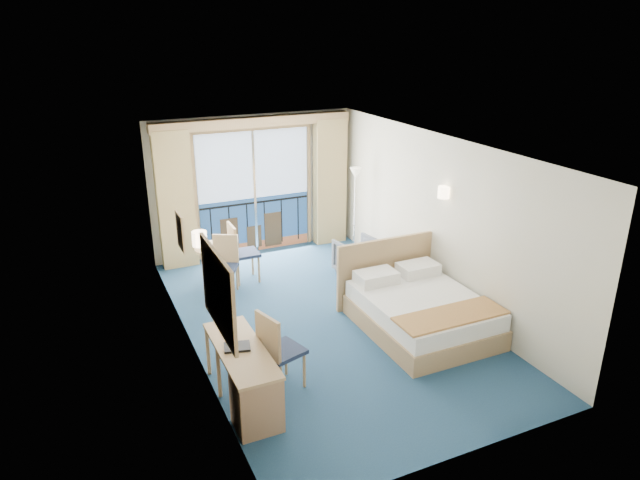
{
  "coord_description": "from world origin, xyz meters",
  "views": [
    {
      "loc": [
        -3.28,
        -7.01,
        4.24
      ],
      "look_at": [
        0.02,
        0.2,
        1.25
      ],
      "focal_mm": 32.0,
      "sensor_mm": 36.0,
      "label": 1
    }
  ],
  "objects": [
    {
      "name": "pelmet",
      "position": [
        0.0,
        3.1,
        2.58
      ],
      "size": [
        3.8,
        0.25,
        0.18
      ],
      "primitive_type": "cube",
      "color": "tan",
      "rests_on": "room_walls"
    },
    {
      "name": "wall_print",
      "position": [
        -1.97,
        0.45,
        1.6
      ],
      "size": [
        0.04,
        0.42,
        0.52
      ],
      "color": "tan",
      "rests_on": "room_walls"
    },
    {
      "name": "sconce_right",
      "position": [
        1.94,
        -0.15,
        1.85
      ],
      "size": [
        0.18,
        0.18,
        0.18
      ],
      "primitive_type": "cylinder",
      "color": "#FFDFB2",
      "rests_on": "room_walls"
    },
    {
      "name": "room_walls",
      "position": [
        0.0,
        0.0,
        1.78
      ],
      "size": [
        4.04,
        6.54,
        2.72
      ],
      "color": "beige",
      "rests_on": "ground"
    },
    {
      "name": "table_chair_b",
      "position": [
        -1.08,
        1.62,
        0.56
      ],
      "size": [
        0.58,
        0.58,
        0.99
      ],
      "rotation": [
        0.0,
        0.0,
        -0.5
      ],
      "color": "#1B2640",
      "rests_on": "ground"
    },
    {
      "name": "mirror",
      "position": [
        -1.97,
        -1.5,
        1.55
      ],
      "size": [
        0.05,
        1.25,
        0.95
      ],
      "color": "tan",
      "rests_on": "room_walls"
    },
    {
      "name": "floor",
      "position": [
        0.0,
        0.0,
        0.0
      ],
      "size": [
        6.5,
        6.5,
        0.0
      ],
      "primitive_type": "plane",
      "color": "navy",
      "rests_on": "ground"
    },
    {
      "name": "armchair",
      "position": [
        1.29,
        1.32,
        0.33
      ],
      "size": [
        0.81,
        0.83,
        0.66
      ],
      "primitive_type": "imported",
      "rotation": [
        0.0,
        0.0,
        3.3
      ],
      "color": "#464C55",
      "rests_on": "ground"
    },
    {
      "name": "desk",
      "position": [
        -1.73,
        -1.8,
        0.4
      ],
      "size": [
        0.53,
        1.53,
        0.72
      ],
      "color": "tan",
      "rests_on": "ground"
    },
    {
      "name": "sconce_left",
      "position": [
        -1.94,
        -0.6,
        1.85
      ],
      "size": [
        0.18,
        0.18,
        0.18
      ],
      "primitive_type": "cylinder",
      "color": "#FFDFB2",
      "rests_on": "room_walls"
    },
    {
      "name": "floor_lamp",
      "position": [
        1.68,
        2.23,
        1.32
      ],
      "size": [
        0.24,
        0.24,
        1.74
      ],
      "color": "silver",
      "rests_on": "ground"
    },
    {
      "name": "folder",
      "position": [
        -1.76,
        -1.36,
        0.73
      ],
      "size": [
        0.35,
        0.29,
        0.03
      ],
      "primitive_type": "cube",
      "rotation": [
        0.0,
        0.0,
        -0.24
      ],
      "color": "black",
      "rests_on": "desk"
    },
    {
      "name": "curtain_left",
      "position": [
        -1.55,
        3.07,
        1.28
      ],
      "size": [
        0.65,
        0.22,
        2.55
      ],
      "primitive_type": "cube",
      "color": "tan",
      "rests_on": "room_walls"
    },
    {
      "name": "nightstand",
      "position": [
        1.79,
        0.63,
        0.26
      ],
      "size": [
        0.39,
        0.37,
        0.51
      ],
      "primitive_type": "cube",
      "color": "#A07754",
      "rests_on": "ground"
    },
    {
      "name": "phone",
      "position": [
        1.78,
        0.68,
        0.55
      ],
      "size": [
        0.2,
        0.16,
        0.08
      ],
      "primitive_type": "cube",
      "rotation": [
        0.0,
        0.0,
        0.08
      ],
      "color": "silver",
      "rests_on": "nightstand"
    },
    {
      "name": "desk_chair",
      "position": [
        -1.27,
        -1.35,
        0.6
      ],
      "size": [
        0.58,
        0.57,
        1.06
      ],
      "rotation": [
        0.0,
        0.0,
        1.86
      ],
      "color": "#1B2640",
      "rests_on": "ground"
    },
    {
      "name": "bed",
      "position": [
        1.18,
        -0.79,
        0.31
      ],
      "size": [
        1.75,
        2.08,
        1.1
      ],
      "color": "tan",
      "rests_on": "ground"
    },
    {
      "name": "round_table",
      "position": [
        -1.11,
        2.1,
        0.49
      ],
      "size": [
        0.72,
        0.72,
        0.65
      ],
      "color": "tan",
      "rests_on": "ground"
    },
    {
      "name": "desk_lamp",
      "position": [
        -1.77,
        -0.91,
        1.02
      ],
      "size": [
        0.11,
        0.11,
        0.41
      ],
      "color": "silver",
      "rests_on": "desk"
    },
    {
      "name": "balcony_door",
      "position": [
        -0.01,
        3.22,
        1.14
      ],
      "size": [
        2.36,
        0.03,
        2.52
      ],
      "color": "navy",
      "rests_on": "room_walls"
    },
    {
      "name": "table_chair_a",
      "position": [
        -0.73,
        1.93,
        0.6
      ],
      "size": [
        0.47,
        0.46,
        1.06
      ],
      "rotation": [
        0.0,
        0.0,
        1.56
      ],
      "color": "#1B2640",
      "rests_on": "ground"
    },
    {
      "name": "curtain_right",
      "position": [
        1.55,
        3.07,
        1.28
      ],
      "size": [
        0.65,
        0.22,
        2.55
      ],
      "primitive_type": "cube",
      "color": "tan",
      "rests_on": "room_walls"
    }
  ]
}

